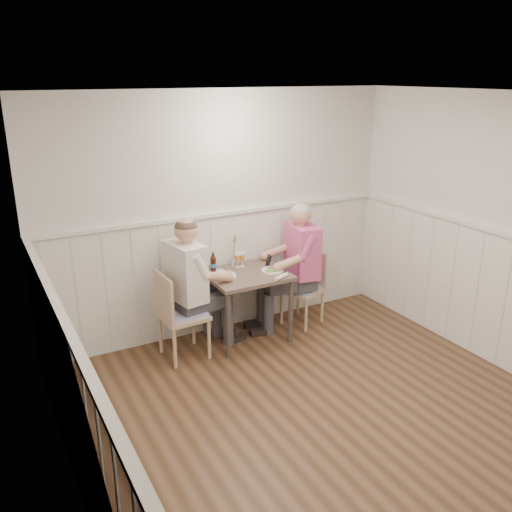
# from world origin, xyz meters

# --- Properties ---
(ground_plane) EXTENTS (4.50, 4.50, 0.00)m
(ground_plane) POSITION_xyz_m (0.00, 0.00, 0.00)
(ground_plane) COLOR #432A18
(room_shell) EXTENTS (4.04, 4.54, 2.60)m
(room_shell) POSITION_xyz_m (0.00, 0.00, 1.52)
(room_shell) COLOR silver
(room_shell) RESTS_ON ground
(wainscot) EXTENTS (4.00, 4.49, 1.34)m
(wainscot) POSITION_xyz_m (0.00, 0.69, 0.69)
(wainscot) COLOR silver
(wainscot) RESTS_ON ground
(dining_table) EXTENTS (0.83, 0.70, 0.75)m
(dining_table) POSITION_xyz_m (0.08, 1.84, 0.64)
(dining_table) COLOR brown
(dining_table) RESTS_ON ground
(chair_right) EXTENTS (0.51, 0.51, 0.83)m
(chair_right) POSITION_xyz_m (0.86, 1.89, 0.45)
(chair_right) COLOR tan
(chair_right) RESTS_ON ground
(chair_left) EXTENTS (0.45, 0.45, 0.91)m
(chair_left) POSITION_xyz_m (-0.71, 1.80, 0.50)
(chair_left) COLOR tan
(chair_left) RESTS_ON ground
(man_in_pink) EXTENTS (0.72, 0.51, 1.45)m
(man_in_pink) POSITION_xyz_m (0.74, 1.86, 0.61)
(man_in_pink) COLOR #3F3F47
(man_in_pink) RESTS_ON ground
(diner_cream) EXTENTS (0.72, 0.51, 1.45)m
(diner_cream) POSITION_xyz_m (-0.56, 1.84, 0.61)
(diner_cream) COLOR #3F3F47
(diner_cream) RESTS_ON ground
(plate_man) EXTENTS (0.24, 0.24, 0.06)m
(plate_man) POSITION_xyz_m (0.35, 1.76, 0.77)
(plate_man) COLOR white
(plate_man) RESTS_ON dining_table
(plate_diner) EXTENTS (0.27, 0.27, 0.07)m
(plate_diner) POSITION_xyz_m (-0.19, 1.85, 0.77)
(plate_diner) COLOR white
(plate_diner) RESTS_ON dining_table
(beer_glass_a) EXTENTS (0.07, 0.07, 0.17)m
(beer_glass_a) POSITION_xyz_m (0.13, 2.04, 0.86)
(beer_glass_a) COLOR silver
(beer_glass_a) RESTS_ON dining_table
(beer_glass_b) EXTENTS (0.07, 0.07, 0.16)m
(beer_glass_b) POSITION_xyz_m (0.08, 2.05, 0.86)
(beer_glass_b) COLOR silver
(beer_glass_b) RESTS_ON dining_table
(beer_bottle) EXTENTS (0.06, 0.06, 0.22)m
(beer_bottle) POSITION_xyz_m (-0.22, 2.02, 0.85)
(beer_bottle) COLOR black
(beer_bottle) RESTS_ON dining_table
(rolled_napkin) EXTENTS (0.19, 0.11, 0.04)m
(rolled_napkin) POSITION_xyz_m (0.32, 1.53, 0.77)
(rolled_napkin) COLOR white
(rolled_napkin) RESTS_ON dining_table
(grass_vase) EXTENTS (0.04, 0.04, 0.38)m
(grass_vase) POSITION_xyz_m (0.05, 2.10, 0.92)
(grass_vase) COLOR silver
(grass_vase) RESTS_ON dining_table
(gingham_mat) EXTENTS (0.29, 0.25, 0.01)m
(gingham_mat) POSITION_xyz_m (-0.23, 2.00, 0.75)
(gingham_mat) COLOR #505C9D
(gingham_mat) RESTS_ON dining_table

